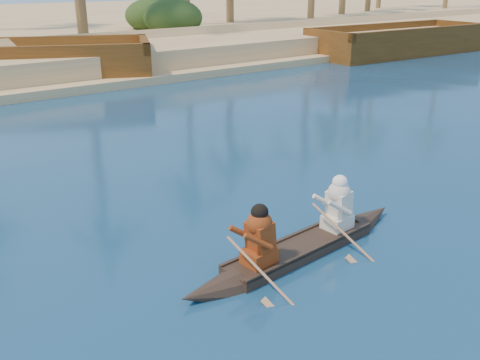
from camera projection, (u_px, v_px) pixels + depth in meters
canoe at (301, 240)px, 9.22m from camera, size 5.09×1.01×1.39m
barge_mid at (6, 66)px, 24.01m from camera, size 13.33×9.17×2.12m
barge_right at (398, 42)px, 32.91m from camera, size 12.21×4.74×2.00m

